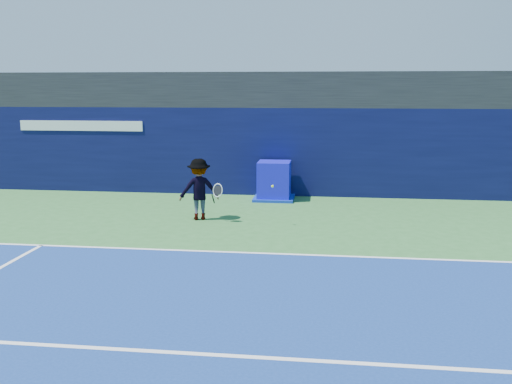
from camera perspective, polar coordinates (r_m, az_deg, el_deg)
ground at (r=10.10m, az=-2.81°, el=-10.95°), size 80.00×80.00×0.00m
baseline at (r=12.90m, az=-0.50°, el=-6.11°), size 24.00×0.10×0.01m
service_line at (r=8.30m, az=-5.29°, el=-15.86°), size 24.00×0.10×0.01m
stadium_band at (r=20.83m, az=2.65°, el=10.18°), size 36.00×3.00×1.20m
back_wall_assembly at (r=19.95m, az=2.35°, el=4.13°), size 36.00×1.03×3.00m
equipment_cart at (r=18.95m, az=1.82°, el=0.99°), size 1.33×1.33×1.27m
tennis_player at (r=16.08m, az=-5.71°, el=0.28°), size 1.38×0.95×1.73m
tennis_ball at (r=15.19m, az=1.66°, el=0.58°), size 0.07×0.07×0.07m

